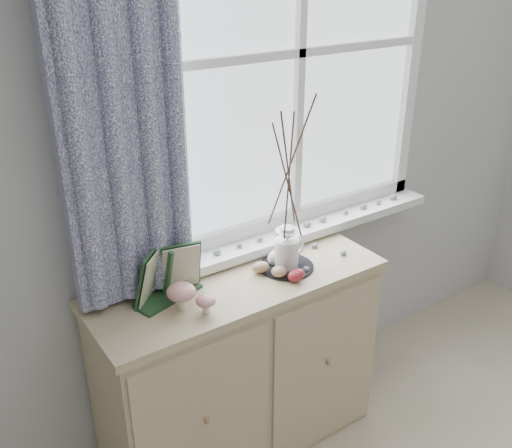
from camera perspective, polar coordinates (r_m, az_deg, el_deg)
name	(u,v)px	position (r m, az deg, el deg)	size (l,w,h in m)	color
sideboard	(240,366)	(2.50, -1.58, -14.00)	(1.20, 0.45, 0.85)	#C6B68A
botanical_book	(170,276)	(2.09, -8.60, -5.15)	(0.31, 0.13, 0.22)	#204323
toadstool_cluster	(187,295)	(2.06, -6.88, -7.05)	(0.15, 0.16, 0.10)	white
wooden_eggs	(278,271)	(2.26, 2.25, -4.74)	(0.14, 0.17, 0.07)	tan
songbird_figurine	(276,256)	(2.35, 2.05, -3.20)	(0.13, 0.06, 0.07)	silver
crocheted_doily	(286,266)	(2.34, 3.05, -4.26)	(0.22, 0.22, 0.01)	black
twig_pitcher	(289,170)	(2.16, 3.30, 5.44)	(0.30, 0.30, 0.74)	white
sideboard_pebbles	(303,255)	(2.42, 4.74, -3.06)	(0.33, 0.23, 0.02)	#999A9C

